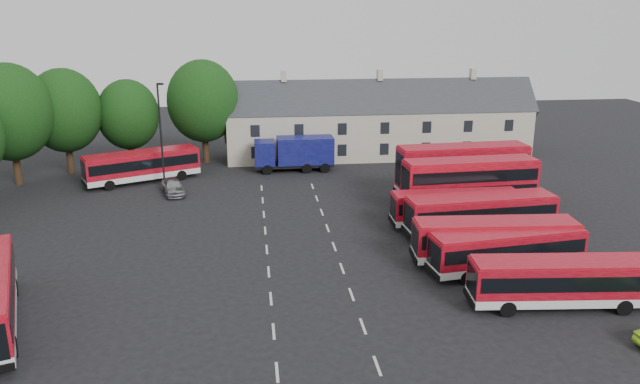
{
  "coord_description": "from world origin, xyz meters",
  "views": [
    {
      "loc": [
        -0.91,
        -40.71,
        17.33
      ],
      "look_at": [
        4.71,
        8.81,
        2.2
      ],
      "focal_mm": 35.0,
      "sensor_mm": 36.0,
      "label": 1
    }
  ],
  "objects_px": {
    "bus_row_a": "(561,279)",
    "silver_car": "(173,186)",
    "box_truck": "(295,152)",
    "lamppost": "(161,133)",
    "bus_dd_south": "(470,182)"
  },
  "relations": [
    {
      "from": "bus_row_a",
      "to": "lamppost",
      "type": "distance_m",
      "value": 38.73
    },
    {
      "from": "bus_dd_south",
      "to": "lamppost",
      "type": "bearing_deg",
      "value": 155.56
    },
    {
      "from": "bus_dd_south",
      "to": "silver_car",
      "type": "xyz_separation_m",
      "value": [
        -25.92,
        8.26,
        -1.92
      ]
    },
    {
      "from": "bus_row_a",
      "to": "box_truck",
      "type": "height_order",
      "value": "box_truck"
    },
    {
      "from": "box_truck",
      "to": "bus_dd_south",
      "type": "bearing_deg",
      "value": -49.15
    },
    {
      "from": "box_truck",
      "to": "lamppost",
      "type": "distance_m",
      "value": 14.51
    },
    {
      "from": "bus_dd_south",
      "to": "box_truck",
      "type": "relative_size",
      "value": 1.38
    },
    {
      "from": "box_truck",
      "to": "lamppost",
      "type": "bearing_deg",
      "value": -159.95
    },
    {
      "from": "bus_row_a",
      "to": "bus_dd_south",
      "type": "height_order",
      "value": "bus_dd_south"
    },
    {
      "from": "bus_row_a",
      "to": "silver_car",
      "type": "height_order",
      "value": "bus_row_a"
    },
    {
      "from": "bus_row_a",
      "to": "lamppost",
      "type": "bearing_deg",
      "value": 137.91
    },
    {
      "from": "lamppost",
      "to": "silver_car",
      "type": "bearing_deg",
      "value": -64.86
    },
    {
      "from": "box_truck",
      "to": "silver_car",
      "type": "relative_size",
      "value": 1.91
    },
    {
      "from": "bus_row_a",
      "to": "box_truck",
      "type": "bearing_deg",
      "value": 116.45
    },
    {
      "from": "lamppost",
      "to": "bus_row_a",
      "type": "bearing_deg",
      "value": -46.9
    }
  ]
}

